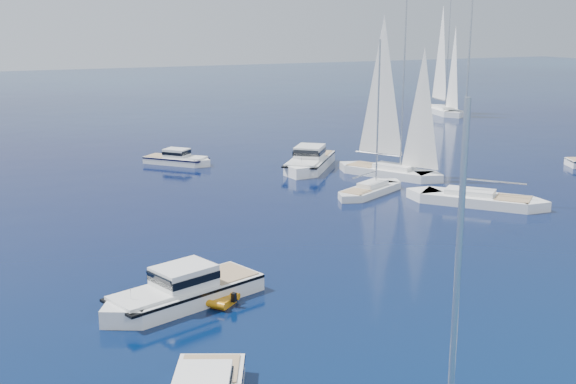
# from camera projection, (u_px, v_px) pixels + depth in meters

# --- Properties ---
(ground) EXTENTS (400.00, 400.00, 0.00)m
(ground) POSITION_uv_depth(u_px,v_px,m) (518.00, 363.00, 29.78)
(ground) COLOR #08274B
(ground) RESTS_ON ground
(motor_cruiser_centre) EXTENTS (10.03, 5.71, 2.52)m
(motor_cruiser_centre) POSITION_uv_depth(u_px,v_px,m) (182.00, 304.00, 36.07)
(motor_cruiser_centre) COLOR silver
(motor_cruiser_centre) RESTS_ON ground
(motor_cruiser_distant) EXTENTS (9.52, 10.50, 2.86)m
(motor_cruiser_distant) POSITION_uv_depth(u_px,v_px,m) (309.00, 169.00, 68.98)
(motor_cruiser_distant) COLOR white
(motor_cruiser_distant) RESTS_ON ground
(motor_cruiser_horizon) EXTENTS (6.81, 7.21, 2.00)m
(motor_cruiser_horizon) POSITION_uv_depth(u_px,v_px,m) (178.00, 164.00, 71.23)
(motor_cruiser_horizon) COLOR white
(motor_cruiser_horizon) RESTS_ON ground
(sailboat_mid_r) EXTENTS (9.74, 10.84, 17.04)m
(sailboat_mid_r) POSITION_uv_depth(u_px,v_px,m) (475.00, 204.00, 55.64)
(sailboat_mid_r) COLOR white
(sailboat_mid_r) RESTS_ON ground
(sailboat_centre) EXTENTS (8.94, 6.00, 13.00)m
(sailboat_centre) POSITION_uv_depth(u_px,v_px,m) (370.00, 194.00, 59.05)
(sailboat_centre) COLOR silver
(sailboat_centre) RESTS_ON ground
(sailboat_sails_r) EXTENTS (7.92, 11.28, 16.53)m
(sailboat_sails_r) POSITION_uv_depth(u_px,v_px,m) (389.00, 176.00, 65.85)
(sailboat_sails_r) COLOR white
(sailboat_sails_r) RESTS_ON ground
(sailboat_sails_far) EXTENTS (6.10, 13.23, 18.83)m
(sailboat_sails_far) POSITION_uv_depth(u_px,v_px,m) (441.00, 113.00, 110.43)
(sailboat_sails_far) COLOR white
(sailboat_sails_far) RESTS_ON ground
(tender_yellow) EXTENTS (4.03, 4.25, 0.95)m
(tender_yellow) POSITION_uv_depth(u_px,v_px,m) (201.00, 301.00, 36.43)
(tender_yellow) COLOR orange
(tender_yellow) RESTS_ON ground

